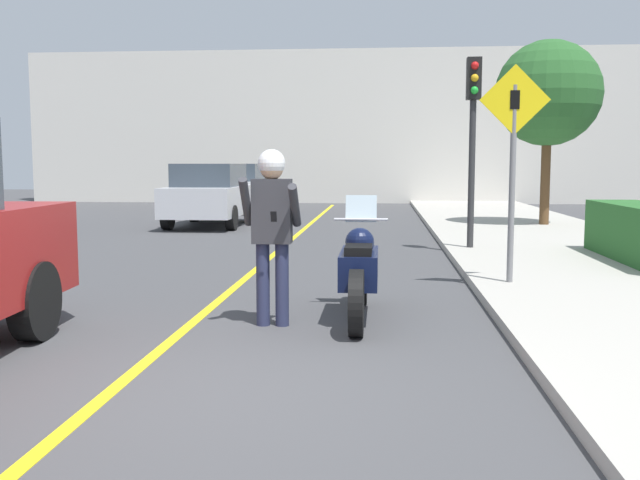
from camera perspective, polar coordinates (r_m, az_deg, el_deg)
name	(u,v)px	position (r m, az deg, el deg)	size (l,w,h in m)	color
ground_plane	(192,391)	(5.47, -10.17, -11.84)	(80.00, 80.00, 0.00)	#424244
road_center_line	(255,270)	(11.33, -5.21, -2.41)	(0.12, 36.00, 0.01)	yellow
building_backdrop	(350,127)	(31.09, 2.41, 9.00)	(28.00, 1.20, 6.49)	beige
motorcycle	(359,272)	(7.73, 3.15, -2.54)	(0.62, 2.28, 1.32)	black
person_biker	(272,217)	(7.32, -3.87, 1.85)	(0.59, 0.49, 1.83)	#282D4C
crossing_sign	(513,153)	(9.65, 15.20, 6.76)	(0.91, 0.08, 2.83)	slate
traffic_light	(473,116)	(13.57, 12.14, 9.69)	(0.26, 0.30, 3.49)	#2D2D30
street_tree	(548,94)	(19.31, 17.79, 11.08)	(2.67, 2.67, 4.67)	brown
parked_car_silver	(211,194)	(19.50, -8.72, 3.63)	(1.88, 4.20, 1.68)	black
parked_car_white	(239,187)	(25.35, -6.49, 4.22)	(1.88, 4.20, 1.68)	black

